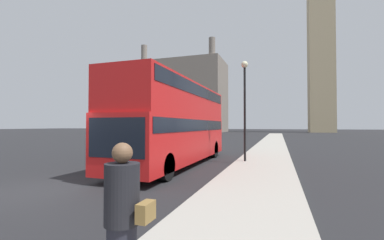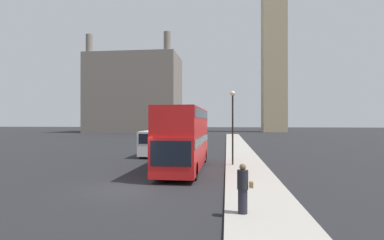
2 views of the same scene
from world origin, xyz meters
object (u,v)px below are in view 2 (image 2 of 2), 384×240
red_double_decker_bus (185,135)px  pedestrian (243,188)px  white_van (155,143)px  street_lamp (233,116)px  clock_tower (274,21)px

red_double_decker_bus → pedestrian: bearing=-71.1°
white_van → street_lamp: street_lamp is taller
red_double_decker_bus → street_lamp: bearing=25.0°
clock_tower → red_double_decker_bus: bearing=-103.2°
white_van → clock_tower: bearing=72.3°
red_double_decker_bus → white_van: bearing=117.7°
clock_tower → street_lamp: clock_tower is taller
clock_tower → street_lamp: 79.55m
red_double_decker_bus → street_lamp: size_ratio=1.97×
white_van → pedestrian: (7.30, -17.37, -0.29)m
white_van → street_lamp: 9.55m
clock_tower → white_van: 76.98m
pedestrian → white_van: bearing=112.8°
red_double_decker_bus → pedestrian: (3.42, -10.01, -1.33)m
red_double_decker_bus → white_van: 8.38m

